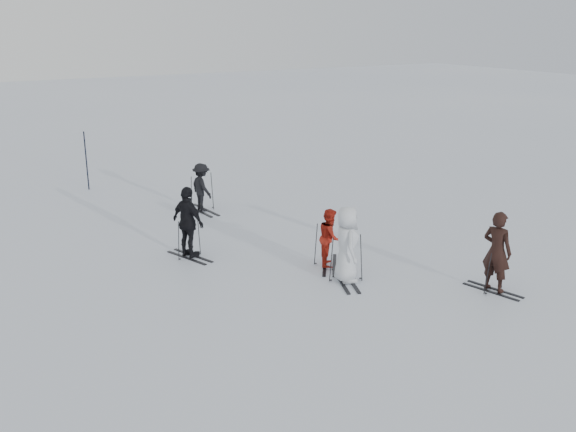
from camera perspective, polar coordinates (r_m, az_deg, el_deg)
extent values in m
plane|color=silver|center=(17.61, 1.64, -3.94)|extent=(120.00, 120.00, 0.00)
imported|color=black|center=(16.10, 18.06, -3.11)|extent=(0.64, 0.82, 1.99)
imported|color=#A51E12|center=(17.00, 3.77, -1.98)|extent=(0.91, 0.95, 1.55)
imported|color=silver|center=(15.96, 5.24, -2.59)|extent=(0.91, 1.10, 1.92)
imported|color=black|center=(17.71, -8.86, -0.63)|extent=(0.83, 1.25, 1.98)
imported|color=black|center=(22.05, -7.68, 2.50)|extent=(0.72, 1.11, 1.63)
cylinder|color=black|center=(25.78, -17.49, 4.70)|extent=(0.06, 0.06, 2.26)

